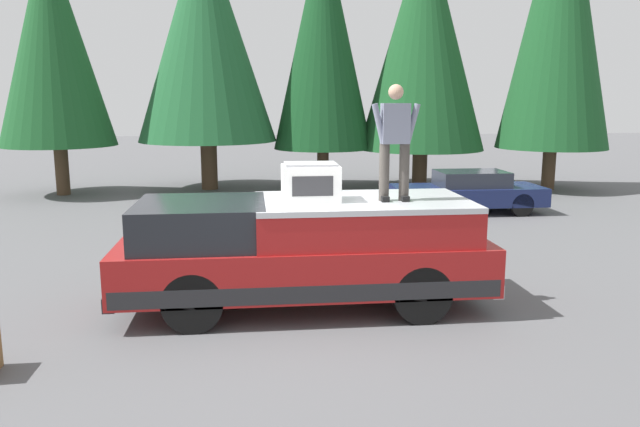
% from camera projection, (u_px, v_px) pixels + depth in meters
% --- Properties ---
extents(ground_plane, '(90.00, 90.00, 0.00)m').
position_uv_depth(ground_plane, '(294.00, 312.00, 9.23)').
color(ground_plane, '#565659').
extents(pickup_truck, '(2.01, 5.54, 1.65)m').
position_uv_depth(pickup_truck, '(304.00, 251.00, 9.34)').
color(pickup_truck, maroon).
rests_on(pickup_truck, ground).
extents(compressor_unit, '(0.65, 0.84, 0.56)m').
position_uv_depth(compressor_unit, '(311.00, 182.00, 9.11)').
color(compressor_unit, white).
rests_on(compressor_unit, pickup_truck).
extents(person_on_truck_bed, '(0.29, 0.72, 1.69)m').
position_uv_depth(person_on_truck_bed, '(395.00, 139.00, 9.01)').
color(person_on_truck_bed, '#423D38').
rests_on(person_on_truck_bed, pickup_truck).
extents(parked_car_navy, '(1.64, 4.10, 1.16)m').
position_uv_depth(parked_car_navy, '(468.00, 192.00, 17.21)').
color(parked_car_navy, navy).
rests_on(parked_car_navy, ground).
extents(conifer_far_left, '(3.74, 3.74, 10.79)m').
position_uv_depth(conifer_far_left, '(560.00, 8.00, 20.58)').
color(conifer_far_left, '#4C3826').
rests_on(conifer_far_left, ground).
extents(conifer_left, '(4.42, 4.42, 9.13)m').
position_uv_depth(conifer_left, '(423.00, 37.00, 21.45)').
color(conifer_left, '#4C3826').
rests_on(conifer_left, ground).
extents(conifer_center_left, '(3.46, 3.46, 9.12)m').
position_uv_depth(conifer_center_left, '(323.00, 36.00, 21.29)').
color(conifer_center_left, '#4C3826').
rests_on(conifer_center_left, ground).
extents(conifer_center_right, '(4.71, 4.71, 8.96)m').
position_uv_depth(conifer_center_right, '(205.00, 33.00, 20.80)').
color(conifer_center_right, '#4C3826').
rests_on(conifer_center_right, ground).
extents(conifer_right, '(3.63, 3.63, 8.33)m').
position_uv_depth(conifer_right, '(52.00, 40.00, 19.59)').
color(conifer_right, '#4C3826').
rests_on(conifer_right, ground).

